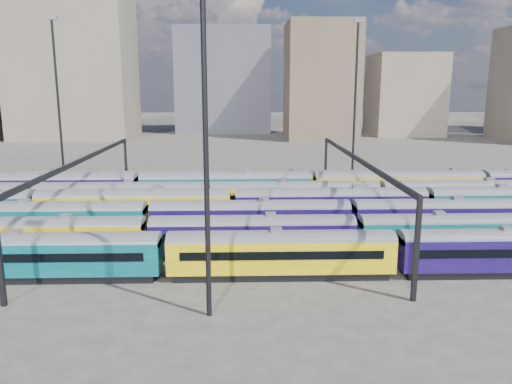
{
  "coord_description": "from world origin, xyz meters",
  "views": [
    {
      "loc": [
        -2.67,
        -54.23,
        15.63
      ],
      "look_at": [
        -0.97,
        5.08,
        3.0
      ],
      "focal_mm": 35.0,
      "sensor_mm": 36.0,
      "label": 1
    }
  ],
  "objects_px": {
    "rake_2": "(45,217)",
    "rake_0": "(396,248)",
    "mast_2": "(205,113)",
    "rake_1": "(147,232)"
  },
  "relations": [
    {
      "from": "rake_1",
      "to": "rake_0",
      "type": "bearing_deg",
      "value": -13.07
    },
    {
      "from": "mast_2",
      "to": "rake_0",
      "type": "bearing_deg",
      "value": 24.81
    },
    {
      "from": "rake_0",
      "to": "mast_2",
      "type": "xyz_separation_m",
      "value": [
        -15.14,
        -7.0,
        11.5
      ]
    },
    {
      "from": "mast_2",
      "to": "rake_2",
      "type": "bearing_deg",
      "value": 135.9
    },
    {
      "from": "rake_2",
      "to": "rake_0",
      "type": "bearing_deg",
      "value": -17.01
    },
    {
      "from": "rake_0",
      "to": "mast_2",
      "type": "relative_size",
      "value": 4.49
    },
    {
      "from": "rake_0",
      "to": "rake_2",
      "type": "distance_m",
      "value": 34.18
    },
    {
      "from": "rake_1",
      "to": "mast_2",
      "type": "relative_size",
      "value": 4.52
    },
    {
      "from": "rake_1",
      "to": "mast_2",
      "type": "xyz_separation_m",
      "value": [
        6.4,
        -12.0,
        11.48
      ]
    },
    {
      "from": "rake_2",
      "to": "mast_2",
      "type": "relative_size",
      "value": 4.02
    }
  ]
}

